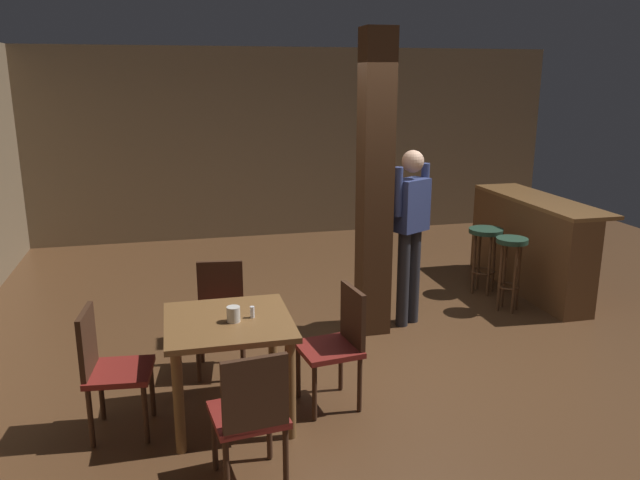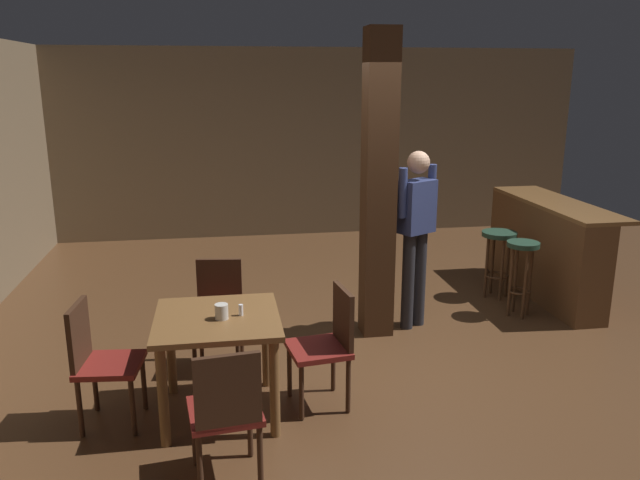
% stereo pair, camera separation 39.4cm
% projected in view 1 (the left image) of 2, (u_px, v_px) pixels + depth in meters
% --- Properties ---
extents(ground_plane, '(10.80, 10.80, 0.00)m').
position_uv_depth(ground_plane, '(402.00, 350.00, 5.60)').
color(ground_plane, '#4C301C').
extents(wall_back, '(8.00, 0.10, 2.80)m').
position_uv_depth(wall_back, '(299.00, 143.00, 9.48)').
color(wall_back, '#756047').
rests_on(wall_back, ground_plane).
extents(pillar, '(0.28, 0.28, 2.80)m').
position_uv_depth(pillar, '(375.00, 187.00, 5.69)').
color(pillar, '#422816').
rests_on(pillar, ground_plane).
extents(dining_table, '(0.87, 0.87, 0.75)m').
position_uv_depth(dining_table, '(229.00, 338.00, 4.36)').
color(dining_table, brown).
rests_on(dining_table, ground_plane).
extents(chair_east, '(0.47, 0.47, 0.89)m').
position_uv_depth(chair_east, '(338.00, 340.00, 4.57)').
color(chair_east, maroon).
rests_on(chair_east, ground_plane).
extents(chair_south, '(0.47, 0.47, 0.89)m').
position_uv_depth(chair_south, '(251.00, 412.00, 3.59)').
color(chair_south, maroon).
rests_on(chair_south, ground_plane).
extents(chair_west, '(0.46, 0.46, 0.89)m').
position_uv_depth(chair_west, '(107.00, 365.00, 4.18)').
color(chair_west, maroon).
rests_on(chair_west, ground_plane).
extents(chair_north, '(0.47, 0.47, 0.89)m').
position_uv_depth(chair_north, '(221.00, 311.00, 5.14)').
color(chair_north, maroon).
rests_on(chair_north, ground_plane).
extents(napkin_cup, '(0.09, 0.09, 0.11)m').
position_uv_depth(napkin_cup, '(233.00, 314.00, 4.27)').
color(napkin_cup, beige).
rests_on(napkin_cup, dining_table).
extents(salt_shaker, '(0.03, 0.03, 0.08)m').
position_uv_depth(salt_shaker, '(252.00, 312.00, 4.34)').
color(salt_shaker, silver).
rests_on(salt_shaker, dining_table).
extents(standing_person, '(0.45, 0.34, 1.72)m').
position_uv_depth(standing_person, '(410.00, 225.00, 5.96)').
color(standing_person, navy).
rests_on(standing_person, ground_plane).
extents(bar_counter, '(0.56, 2.01, 1.06)m').
position_uv_depth(bar_counter, '(529.00, 244.00, 7.07)').
color(bar_counter, brown).
rests_on(bar_counter, ground_plane).
extents(bar_stool_near, '(0.32, 0.32, 0.78)m').
position_uv_depth(bar_stool_near, '(511.00, 258.00, 6.41)').
color(bar_stool_near, '#1E3828').
rests_on(bar_stool_near, ground_plane).
extents(bar_stool_mid, '(0.38, 0.38, 0.75)m').
position_uv_depth(bar_stool_mid, '(485.00, 244.00, 6.95)').
color(bar_stool_mid, '#1E3828').
rests_on(bar_stool_mid, ground_plane).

